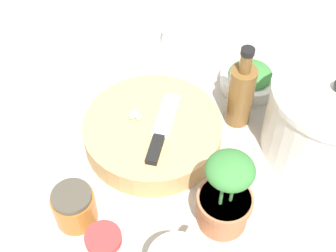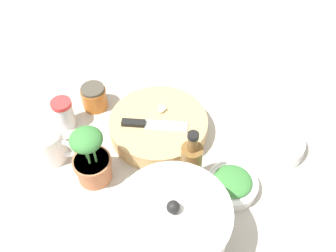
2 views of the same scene
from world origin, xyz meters
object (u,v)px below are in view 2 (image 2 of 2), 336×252
at_px(cutting_board, 159,126).
at_px(garlic_cloves, 162,109).
at_px(herb_bowl, 232,184).
at_px(oil_bottle, 191,164).
at_px(coffee_mug, 49,146).
at_px(plate_stack, 274,143).
at_px(spice_jar, 64,113).
at_px(honey_jar, 94,97).
at_px(chef_knife, 150,124).
at_px(stock_pot, 173,228).
at_px(potted_herb, 91,160).

height_order(cutting_board, garlic_cloves, garlic_cloves).
height_order(herb_bowl, oil_bottle, oil_bottle).
height_order(cutting_board, coffee_mug, coffee_mug).
relative_size(garlic_cloves, herb_bowl, 0.24).
bearing_deg(oil_bottle, plate_stack, -137.57).
height_order(spice_jar, oil_bottle, oil_bottle).
xyz_separation_m(spice_jar, honey_jar, (-0.05, -0.10, -0.01)).
relative_size(cutting_board, honey_jar, 3.65).
bearing_deg(chef_knife, stock_pot, 15.50).
bearing_deg(honey_jar, stock_pot, 134.68).
distance_m(honey_jar, oil_bottle, 0.40).
bearing_deg(chef_knife, potted_herb, -42.22).
height_order(garlic_cloves, honey_jar, honey_jar).
bearing_deg(stock_pot, plate_stack, -118.24).
distance_m(garlic_cloves, spice_jar, 0.29).
xyz_separation_m(honey_jar, potted_herb, (-0.11, 0.24, 0.04)).
height_order(garlic_cloves, oil_bottle, oil_bottle).
relative_size(honey_jar, potted_herb, 0.43).
relative_size(spice_jar, potted_herb, 0.52).
bearing_deg(coffee_mug, garlic_cloves, -140.76).
xyz_separation_m(chef_knife, coffee_mug, (0.24, 0.14, -0.01)).
bearing_deg(cutting_board, coffee_mug, 33.59).
relative_size(garlic_cloves, oil_bottle, 0.17).
xyz_separation_m(spice_jar, potted_herb, (-0.16, 0.15, 0.03)).
distance_m(chef_knife, herb_bowl, 0.28).
bearing_deg(garlic_cloves, herb_bowl, 145.04).
height_order(chef_knife, honey_jar, honey_jar).
bearing_deg(chef_knife, herb_bowl, 56.07).
relative_size(oil_bottle, stock_pot, 0.79).
relative_size(spice_jar, coffee_mug, 0.73).
distance_m(plate_stack, oil_bottle, 0.27).
bearing_deg(coffee_mug, chef_knife, -149.20).
height_order(coffee_mug, oil_bottle, oil_bottle).
distance_m(chef_knife, oil_bottle, 0.18).
bearing_deg(plate_stack, potted_herb, 28.38).
distance_m(spice_jar, stock_pot, 0.49).
bearing_deg(garlic_cloves, plate_stack, -179.37).
relative_size(cutting_board, herb_bowl, 2.07).
xyz_separation_m(cutting_board, oil_bottle, (-0.13, 0.14, 0.05)).
height_order(cutting_board, potted_herb, potted_herb).
bearing_deg(potted_herb, oil_bottle, -166.56).
bearing_deg(chef_knife, garlic_cloves, 155.50).
xyz_separation_m(oil_bottle, stock_pot, (-0.00, 0.18, 0.00)).
xyz_separation_m(coffee_mug, honey_jar, (-0.03, -0.22, -0.01)).
xyz_separation_m(herb_bowl, potted_herb, (0.35, 0.07, 0.05)).
height_order(cutting_board, oil_bottle, oil_bottle).
distance_m(cutting_board, garlic_cloves, 0.05).
bearing_deg(oil_bottle, spice_jar, -12.35).
xyz_separation_m(spice_jar, stock_pot, (-0.41, 0.27, 0.03)).
xyz_separation_m(garlic_cloves, stock_pot, (-0.14, 0.36, 0.02)).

